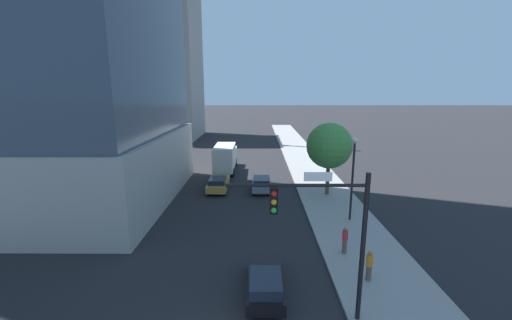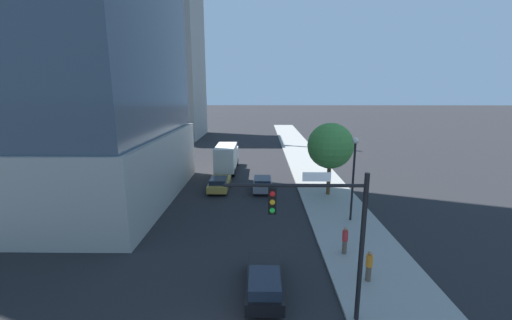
# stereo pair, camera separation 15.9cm
# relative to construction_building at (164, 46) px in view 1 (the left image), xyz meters

# --- Properties ---
(sidewalk) EXTENTS (5.18, 120.00, 0.15)m
(sidewalk) POSITION_rel_construction_building_xyz_m (25.35, -37.84, -18.22)
(sidewalk) COLOR gray
(sidewalk) RESTS_ON ground
(construction_building) EXTENTS (22.27, 16.47, 42.20)m
(construction_building) POSITION_rel_construction_building_xyz_m (0.00, 0.00, 0.00)
(construction_building) COLOR #9E9B93
(construction_building) RESTS_ON ground
(traffic_light_pole) EXTENTS (5.67, 0.48, 6.49)m
(traffic_light_pole) POSITION_rel_construction_building_xyz_m (21.50, -54.95, -13.66)
(traffic_light_pole) COLOR black
(traffic_light_pole) RESTS_ON sidewalk
(street_lamp) EXTENTS (0.44, 0.44, 6.28)m
(street_lamp) POSITION_rel_construction_building_xyz_m (25.84, -44.27, -14.08)
(street_lamp) COLOR black
(street_lamp) RESTS_ON sidewalk
(street_tree) EXTENTS (4.19, 4.19, 6.71)m
(street_tree) POSITION_rel_construction_building_xyz_m (25.41, -38.16, -13.54)
(street_tree) COLOR brown
(street_tree) RESTS_ON sidewalk
(car_black) EXTENTS (1.74, 4.50, 1.39)m
(car_black) POSITION_rel_construction_building_xyz_m (19.23, -53.09, -17.60)
(car_black) COLOR black
(car_black) RESTS_ON ground
(car_gold) EXTENTS (1.89, 4.66, 1.36)m
(car_gold) POSITION_rel_construction_building_xyz_m (14.95, -36.61, -17.60)
(car_gold) COLOR #AD8938
(car_gold) RESTS_ON ground
(car_gray) EXTENTS (1.79, 4.52, 1.45)m
(car_gray) POSITION_rel_construction_building_xyz_m (19.23, -36.71, -17.56)
(car_gray) COLOR slate
(car_gray) RESTS_ON ground
(box_truck) EXTENTS (2.28, 7.86, 3.36)m
(box_truck) POSITION_rel_construction_building_xyz_m (14.95, -29.33, -16.44)
(box_truck) COLOR silver
(box_truck) RESTS_ON ground
(pedestrian_red_shirt) EXTENTS (0.34, 0.34, 1.68)m
(pedestrian_red_shirt) POSITION_rel_construction_building_xyz_m (24.08, -49.32, -17.29)
(pedestrian_red_shirt) COLOR brown
(pedestrian_red_shirt) RESTS_ON sidewalk
(pedestrian_orange_shirt) EXTENTS (0.34, 0.34, 1.65)m
(pedestrian_orange_shirt) POSITION_rel_construction_building_xyz_m (24.59, -52.10, -17.30)
(pedestrian_orange_shirt) COLOR brown
(pedestrian_orange_shirt) RESTS_ON sidewalk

